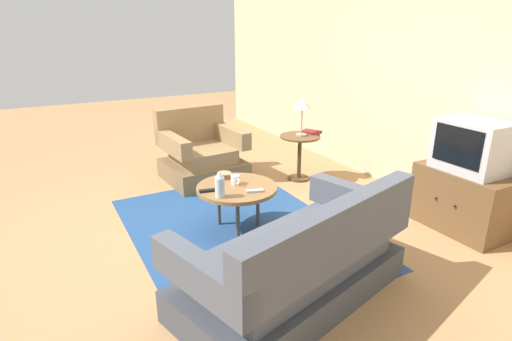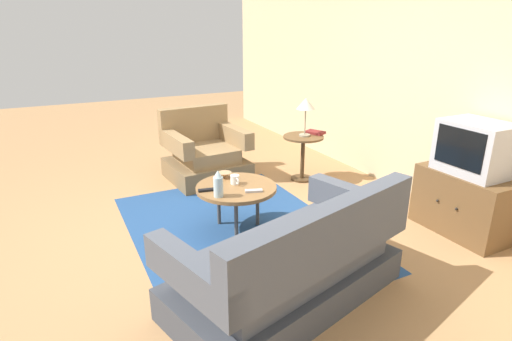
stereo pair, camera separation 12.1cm
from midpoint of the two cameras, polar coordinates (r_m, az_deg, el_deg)
ground_plane at (r=4.10m, az=-3.72°, el=-7.89°), size 16.00×16.00×0.00m
back_wall at (r=5.09m, az=22.00°, el=12.09°), size 9.00×0.12×2.70m
area_rug at (r=4.05m, az=-1.78°, el=-8.25°), size 2.63×1.90×0.00m
armchair at (r=5.35m, az=-6.49°, el=2.17°), size 0.93×0.99×0.88m
couch at (r=2.99m, az=6.10°, el=-12.99°), size 1.28×1.87×0.85m
coffee_table at (r=3.87m, az=-1.84°, el=-2.65°), size 0.76×0.76×0.46m
side_table at (r=5.24m, az=7.17°, el=3.06°), size 0.50×0.50×0.58m
tv_stand at (r=4.41m, az=27.67°, el=-3.95°), size 0.86×0.52×0.60m
television at (r=4.25m, az=28.88°, el=2.76°), size 0.59×0.46×0.48m
table_lamp at (r=5.12m, az=7.59°, el=8.91°), size 0.23×0.23×0.47m
vase at (r=3.59m, az=-4.29°, el=-1.88°), size 0.09×0.09×0.24m
mug at (r=3.89m, az=-2.03°, el=-1.27°), size 0.13×0.08×0.09m
bowl at (r=4.06m, az=-3.53°, el=-0.64°), size 0.14×0.14×0.06m
tv_remote_dark at (r=3.76m, az=-5.79°, el=-2.69°), size 0.08×0.18×0.02m
tv_remote_silver at (r=3.72m, az=0.62°, el=-2.83°), size 0.10×0.17×0.02m
book at (r=5.33m, az=8.81°, el=5.24°), size 0.28×0.24×0.03m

